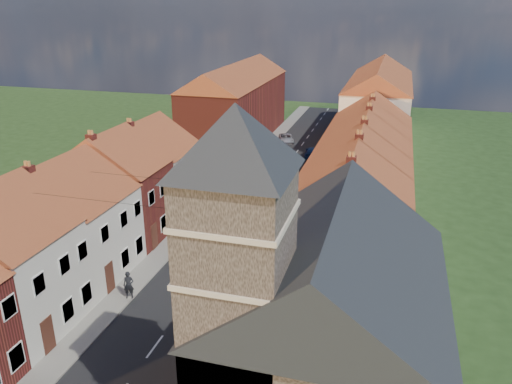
% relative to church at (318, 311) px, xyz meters
% --- Properties ---
extents(road, '(7.00, 90.00, 0.02)m').
position_rel_church_xyz_m(road, '(-9.36, 26.68, -5.87)').
color(road, black).
rests_on(road, ground).
extents(pavement_left, '(1.80, 90.00, 0.12)m').
position_rel_church_xyz_m(pavement_left, '(-13.76, 26.68, -5.82)').
color(pavement_left, gray).
rests_on(pavement_left, ground).
extents(pavement_right, '(1.80, 90.00, 0.12)m').
position_rel_church_xyz_m(pavement_right, '(-4.96, 26.68, -5.82)').
color(pavement_right, gray).
rests_on(pavement_right, ground).
extents(church, '(11.25, 14.25, 15.20)m').
position_rel_church_xyz_m(church, '(0.00, 0.00, 0.00)').
color(church, '#2E2520').
rests_on(church, ground).
extents(cottage_r_tudor, '(8.30, 5.20, 9.00)m').
position_rel_church_xyz_m(cottage_r_tudor, '(-0.09, 9.37, -1.41)').
color(cottage_r_tudor, '#F2EACC').
rests_on(cottage_r_tudor, ground).
extents(cottage_r_white_near, '(8.30, 6.00, 9.00)m').
position_rel_church_xyz_m(cottage_r_white_near, '(-0.06, 14.77, -1.40)').
color(cottage_r_white_near, beige).
rests_on(cottage_r_white_near, ground).
extents(cottage_r_cream_mid, '(8.30, 5.20, 9.00)m').
position_rel_church_xyz_m(cottage_r_cream_mid, '(-0.06, 20.17, -1.40)').
color(cottage_r_cream_mid, '#F2EACC').
rests_on(cottage_r_cream_mid, ground).
extents(cottage_r_pink, '(8.30, 6.00, 9.00)m').
position_rel_church_xyz_m(cottage_r_pink, '(-0.06, 25.57, -1.40)').
color(cottage_r_pink, beige).
rests_on(cottage_r_pink, ground).
extents(cottage_r_white_far, '(8.30, 5.20, 9.00)m').
position_rel_church_xyz_m(cottage_r_white_far, '(-0.06, 30.97, -1.40)').
color(cottage_r_white_far, beige).
rests_on(cottage_r_white_far, ground).
extents(cottage_r_cream_far, '(8.30, 6.00, 9.00)m').
position_rel_church_xyz_m(cottage_r_cream_far, '(-0.06, 36.37, -1.40)').
color(cottage_r_cream_far, beige).
rests_on(cottage_r_cream_far, ground).
extents(cottage_l_white, '(8.30, 6.90, 8.80)m').
position_rel_church_xyz_m(cottage_l_white, '(-18.66, 8.62, -1.51)').
color(cottage_l_white, beige).
rests_on(cottage_l_white, ground).
extents(cottage_l_brick_mid, '(8.30, 5.70, 9.10)m').
position_rel_church_xyz_m(cottage_l_brick_mid, '(-18.66, 14.72, -1.35)').
color(cottage_l_brick_mid, maroon).
rests_on(cottage_l_brick_mid, ground).
extents(cottage_l_pink, '(8.30, 6.30, 8.80)m').
position_rel_church_xyz_m(cottage_l_pink, '(-18.66, 20.52, -1.51)').
color(cottage_l_pink, '#F2EACC').
rests_on(cottage_l_pink, ground).
extents(block_right_far, '(8.30, 24.20, 10.50)m').
position_rel_church_xyz_m(block_right_far, '(-0.06, 51.68, -0.58)').
color(block_right_far, '#F2EACC').
rests_on(block_right_far, ground).
extents(block_left_far, '(8.30, 24.20, 10.50)m').
position_rel_church_xyz_m(block_left_far, '(-18.66, 46.68, -0.58)').
color(block_left_far, maroon).
rests_on(block_left_far, ground).
extents(lamppost, '(0.88, 0.15, 6.00)m').
position_rel_church_xyz_m(lamppost, '(-13.17, 16.68, -2.34)').
color(lamppost, black).
rests_on(lamppost, pavement_left).
extents(car_mid, '(1.70, 3.90, 1.25)m').
position_rel_church_xyz_m(car_mid, '(-12.11, 18.70, -5.25)').
color(car_mid, '#919398').
rests_on(car_mid, ground).
extents(car_far, '(2.11, 4.07, 1.13)m').
position_rel_church_xyz_m(car_far, '(-12.56, 37.56, -5.31)').
color(car_far, navy).
rests_on(car_far, ground).
extents(car_distant, '(2.90, 4.21, 1.07)m').
position_rel_church_xyz_m(car_distant, '(-11.74, 47.05, -5.34)').
color(car_distant, '#B8B9C1').
rests_on(car_distant, ground).
extents(pedestrian_left, '(0.79, 0.64, 1.86)m').
position_rel_church_xyz_m(pedestrian_left, '(-13.06, 6.57, -4.83)').
color(pedestrian_left, black).
rests_on(pedestrian_left, pavement_left).
extents(pedestrian_right, '(1.05, 0.91, 1.83)m').
position_rel_church_xyz_m(pedestrian_right, '(-5.25, 2.63, -4.84)').
color(pedestrian_right, black).
rests_on(pedestrian_right, pavement_right).
extents(car_far_b, '(2.10, 4.27, 1.19)m').
position_rel_church_xyz_m(car_far_b, '(-7.16, 41.18, -5.28)').
color(car_far_b, navy).
rests_on(car_far_b, ground).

